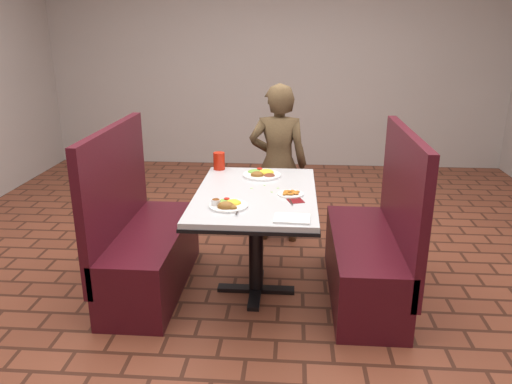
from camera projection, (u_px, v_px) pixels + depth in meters
The scene contains 15 objects.
room at pixel (256, 8), 2.98m from camera, with size 7.00×7.04×2.82m.
dining_table at pixel (256, 205), 3.38m from camera, with size 0.81×1.21×0.75m.
booth_bench_left at pixel (144, 246), 3.53m from camera, with size 0.47×1.20×1.17m.
booth_bench_right at pixel (372, 253), 3.42m from camera, with size 0.47×1.20×1.17m.
diner_person at pixel (278, 164), 4.26m from camera, with size 0.50×0.33×1.37m, color brown.
near_dinner_plate at pixel (228, 203), 3.06m from camera, with size 0.24×0.24×0.07m.
far_dinner_plate at pixel (262, 173), 3.70m from camera, with size 0.28×0.28×0.07m.
plantain_plate at pixel (290, 193), 3.28m from camera, with size 0.17×0.17×0.03m.
maroon_napkin at pixel (296, 201), 3.17m from camera, with size 0.09×0.09×0.00m, color #5F0E11.
spoon_utensil at pixel (291, 202), 3.14m from camera, with size 0.01×0.12×0.00m, color silver.
red_tumbler at pixel (219, 161), 3.86m from camera, with size 0.09×0.09×0.13m, color red.
paper_napkin at pixel (292, 219), 2.87m from camera, with size 0.21×0.15×0.01m, color white.
knife_utensil at pixel (238, 210), 2.99m from camera, with size 0.01×0.17×0.00m, color #BBBCC0.
fork_utensil at pixel (228, 209), 3.01m from camera, with size 0.01×0.14×0.00m, color silver.
lettuce_shreds at pixel (263, 189), 3.40m from camera, with size 0.28×0.32×0.00m, color #93C950, non-canonical shape.
Camera 1 is at (0.24, -3.17, 1.81)m, focal length 35.00 mm.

